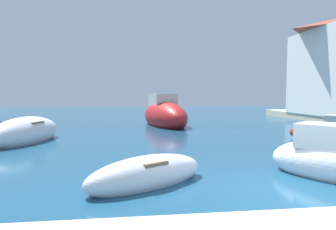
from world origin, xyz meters
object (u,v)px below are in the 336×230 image
Objects in this scene: moored_boat_4 at (164,115)px; moored_boat_5 at (147,174)px; moored_boat_1 at (331,133)px; moored_boat_2 at (26,133)px.

moored_boat_4 reaches higher than moored_boat_5.
moored_boat_4 is (-6.48, 7.56, 0.30)m from moored_boat_1.
moored_boat_2 is at bearing 93.70° from moored_boat_5.
moored_boat_4 reaches higher than moored_boat_1.
moored_boat_1 is 1.08× the size of moored_boat_5.
moored_boat_2 is (-13.13, 1.32, 0.05)m from moored_boat_1.
moored_boat_5 is (4.77, -6.72, -0.14)m from moored_boat_2.
moored_boat_2 is at bearing -56.79° from moored_boat_4.
moored_boat_5 is (-8.36, -5.40, -0.09)m from moored_boat_1.
moored_boat_4 is at bearing 50.08° from moored_boat_5.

